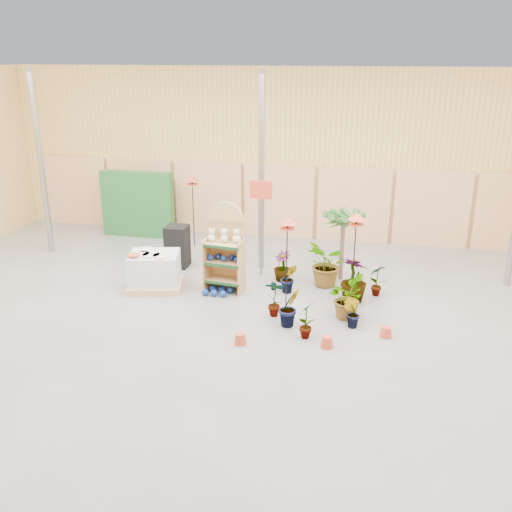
{
  "coord_description": "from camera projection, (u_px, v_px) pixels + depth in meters",
  "views": [
    {
      "loc": [
        2.52,
        -8.95,
        4.84
      ],
      "look_at": [
        0.3,
        1.5,
        1.0
      ],
      "focal_mm": 40.0,
      "sensor_mm": 36.0,
      "label": 1
    }
  ],
  "objects": [
    {
      "name": "trellis_stock",
      "position": [
        138.0,
        204.0,
        15.59
      ],
      "size": [
        2.0,
        0.3,
        1.8
      ],
      "primitive_type": "cube",
      "color": "#1E5826",
      "rests_on": "ground"
    },
    {
      "name": "potted_plant_4",
      "position": [
        377.0,
        279.0,
        11.89
      ],
      "size": [
        0.45,
        0.44,
        0.71
      ],
      "primitive_type": "imported",
      "rotation": [
        0.0,
        0.0,
        3.89
      ],
      "color": "#24511C",
      "rests_on": "ground"
    },
    {
      "name": "room",
      "position": [
        233.0,
        203.0,
        10.45
      ],
      "size": [
        15.2,
        12.1,
        4.7
      ],
      "color": "slate",
      "rests_on": "ground"
    },
    {
      "name": "bird_table_front",
      "position": [
        287.0,
        223.0,
        10.77
      ],
      "size": [
        0.34,
        0.34,
        1.92
      ],
      "color": "black",
      "rests_on": "ground"
    },
    {
      "name": "bird_table_back",
      "position": [
        192.0,
        180.0,
        14.47
      ],
      "size": [
        0.34,
        0.34,
        1.89
      ],
      "color": "black",
      "rests_on": "ground"
    },
    {
      "name": "gazing_balls_shelf",
      "position": [
        224.0,
        258.0,
        11.97
      ],
      "size": [
        0.7,
        0.24,
        0.13
      ],
      "color": "navy",
      "rests_on": "display_shelf"
    },
    {
      "name": "potted_plant_2",
      "position": [
        346.0,
        297.0,
        10.88
      ],
      "size": [
        0.65,
        0.75,
        0.82
      ],
      "primitive_type": "imported",
      "rotation": [
        0.0,
        0.0,
        1.56
      ],
      "color": "#24511C",
      "rests_on": "ground"
    },
    {
      "name": "potted_plant_3",
      "position": [
        354.0,
        279.0,
        11.57
      ],
      "size": [
        0.71,
        0.71,
        0.96
      ],
      "primitive_type": "imported",
      "rotation": [
        0.0,
        0.0,
        2.73
      ],
      "color": "#24511C",
      "rests_on": "ground"
    },
    {
      "name": "gazing_balls_floor",
      "position": [
        218.0,
        291.0,
        12.03
      ],
      "size": [
        0.63,
        0.39,
        0.15
      ],
      "color": "navy",
      "rests_on": "ground"
    },
    {
      "name": "potted_plant_0",
      "position": [
        275.0,
        298.0,
        10.94
      ],
      "size": [
        0.42,
        0.3,
        0.77
      ],
      "primitive_type": "imported",
      "rotation": [
        0.0,
        0.0,
        3.07
      ],
      "color": "#24511C",
      "rests_on": "ground"
    },
    {
      "name": "charcoal_planters",
      "position": [
        177.0,
        246.0,
        13.46
      ],
      "size": [
        0.5,
        0.5,
        1.0
      ],
      "color": "black",
      "rests_on": "ground"
    },
    {
      "name": "bird_table_right",
      "position": [
        356.0,
        219.0,
        11.12
      ],
      "size": [
        0.34,
        0.34,
        1.89
      ],
      "color": "black",
      "rests_on": "ground"
    },
    {
      "name": "potted_plant_6",
      "position": [
        327.0,
        264.0,
        12.3
      ],
      "size": [
        1.11,
        1.17,
        1.02
      ],
      "primitive_type": "imported",
      "rotation": [
        0.0,
        0.0,
        5.15
      ],
      "color": "#24511C",
      "rests_on": "ground"
    },
    {
      "name": "potted_plant_9",
      "position": [
        352.0,
        313.0,
        10.54
      ],
      "size": [
        0.38,
        0.35,
        0.55
      ],
      "primitive_type": "imported",
      "rotation": [
        0.0,
        0.0,
        2.74
      ],
      "color": "#24511C",
      "rests_on": "ground"
    },
    {
      "name": "offer_sign",
      "position": [
        261.0,
        209.0,
        12.56
      ],
      "size": [
        0.5,
        0.08,
        2.2
      ],
      "color": "gray",
      "rests_on": "ground"
    },
    {
      "name": "potted_plant_11",
      "position": [
        283.0,
        266.0,
        12.66
      ],
      "size": [
        0.54,
        0.54,
        0.69
      ],
      "primitive_type": "imported",
      "rotation": [
        0.0,
        0.0,
        5.7
      ],
      "color": "#24511C",
      "rests_on": "ground"
    },
    {
      "name": "potted_plant_8",
      "position": [
        306.0,
        319.0,
        10.11
      ],
      "size": [
        0.39,
        0.45,
        0.73
      ],
      "primitive_type": "imported",
      "rotation": [
        0.0,
        0.0,
        4.3
      ],
      "color": "#24511C",
      "rests_on": "ground"
    },
    {
      "name": "palm",
      "position": [
        344.0,
        218.0,
        12.38
      ],
      "size": [
        0.7,
        0.7,
        1.69
      ],
      "color": "brown",
      "rests_on": "ground"
    },
    {
      "name": "display_shelf",
      "position": [
        226.0,
        251.0,
        12.03
      ],
      "size": [
        0.85,
        0.59,
        1.92
      ],
      "rotation": [
        0.0,
        0.0,
        -0.11
      ],
      "color": "#AC8152",
      "rests_on": "ground"
    },
    {
      "name": "teddy_bears",
      "position": [
        225.0,
        237.0,
        11.83
      ],
      "size": [
        0.7,
        0.18,
        0.29
      ],
      "color": "beige",
      "rests_on": "display_shelf"
    },
    {
      "name": "potted_plant_5",
      "position": [
        289.0,
        278.0,
        12.04
      ],
      "size": [
        0.43,
        0.39,
        0.65
      ],
      "primitive_type": "imported",
      "rotation": [
        0.0,
        0.0,
        0.34
      ],
      "color": "#24511C",
      "rests_on": "ground"
    },
    {
      "name": "pallet_stack",
      "position": [
        155.0,
        271.0,
        12.23
      ],
      "size": [
        1.3,
        1.16,
        0.83
      ],
      "rotation": [
        0.0,
        0.0,
        0.22
      ],
      "color": "tan",
      "rests_on": "ground"
    },
    {
      "name": "potted_plant_1",
      "position": [
        290.0,
        307.0,
        10.55
      ],
      "size": [
        0.54,
        0.53,
        0.76
      ],
      "primitive_type": "imported",
      "rotation": [
        0.0,
        0.0,
        0.71
      ],
      "color": "#24511C",
      "rests_on": "ground"
    }
  ]
}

